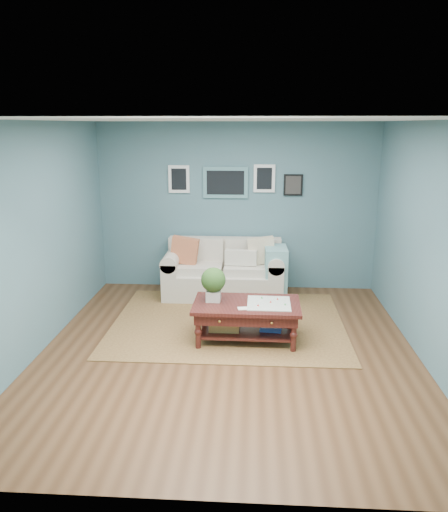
{
  "coord_description": "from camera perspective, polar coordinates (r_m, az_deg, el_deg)",
  "views": [
    {
      "loc": [
        0.3,
        -5.53,
        2.65
      ],
      "look_at": [
        -0.11,
        1.0,
        0.92
      ],
      "focal_mm": 35.0,
      "sensor_mm": 36.0,
      "label": 1
    }
  ],
  "objects": [
    {
      "name": "area_rug",
      "position": [
        6.94,
        0.48,
        -7.61
      ],
      "size": [
        3.14,
        2.51,
        0.01
      ],
      "primitive_type": "cube",
      "color": "brown",
      "rests_on": "ground"
    },
    {
      "name": "room_shell",
      "position": [
        5.75,
        0.53,
        1.8
      ],
      "size": [
        5.0,
        5.02,
        2.7
      ],
      "color": "brown",
      "rests_on": "ground"
    },
    {
      "name": "coffee_table",
      "position": [
        6.28,
        1.94,
        -6.09
      ],
      "size": [
        1.34,
        0.79,
        0.93
      ],
      "rotation": [
        0.0,
        0.0,
        -0.01
      ],
      "color": "black",
      "rests_on": "ground"
    },
    {
      "name": "loveseat",
      "position": [
        7.9,
        0.58,
        -1.76
      ],
      "size": [
        1.91,
        0.87,
        0.98
      ],
      "color": "beige",
      "rests_on": "ground"
    }
  ]
}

